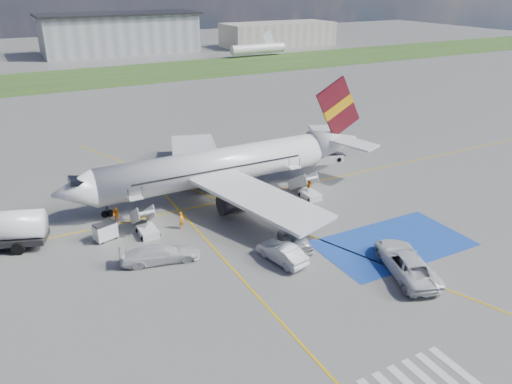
{
  "coord_description": "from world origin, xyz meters",
  "views": [
    {
      "loc": [
        -20.21,
        -33.7,
        22.54
      ],
      "look_at": [
        0.65,
        5.42,
        3.5
      ],
      "focal_mm": 35.0,
      "sensor_mm": 36.0,
      "label": 1
    }
  ],
  "objects_px": {
    "airliner": "(227,165)",
    "gpu_cart": "(105,232)",
    "van_white_b": "(160,251)",
    "van_white_a": "(406,259)",
    "belt_loader": "(324,158)",
    "car_silver_a": "(295,240)",
    "car_silver_b": "(282,253)"
  },
  "relations": [
    {
      "from": "car_silver_a",
      "to": "van_white_b",
      "type": "xyz_separation_m",
      "value": [
        -11.48,
        3.41,
        0.18
      ]
    },
    {
      "from": "car_silver_a",
      "to": "van_white_b",
      "type": "height_order",
      "value": "van_white_b"
    },
    {
      "from": "belt_loader",
      "to": "van_white_b",
      "type": "distance_m",
      "value": 31.14
    },
    {
      "from": "gpu_cart",
      "to": "belt_loader",
      "type": "distance_m",
      "value": 31.91
    },
    {
      "from": "belt_loader",
      "to": "car_silver_b",
      "type": "distance_m",
      "value": 26.7
    },
    {
      "from": "car_silver_a",
      "to": "van_white_a",
      "type": "relative_size",
      "value": 0.74
    },
    {
      "from": "gpu_cart",
      "to": "van_white_b",
      "type": "height_order",
      "value": "van_white_b"
    },
    {
      "from": "gpu_cart",
      "to": "van_white_b",
      "type": "bearing_deg",
      "value": -79.23
    },
    {
      "from": "car_silver_b",
      "to": "belt_loader",
      "type": "bearing_deg",
      "value": -144.3
    },
    {
      "from": "car_silver_a",
      "to": "van_white_b",
      "type": "bearing_deg",
      "value": -8.01
    },
    {
      "from": "airliner",
      "to": "gpu_cart",
      "type": "bearing_deg",
      "value": -162.26
    },
    {
      "from": "gpu_cart",
      "to": "car_silver_a",
      "type": "relative_size",
      "value": 0.48
    },
    {
      "from": "belt_loader",
      "to": "van_white_b",
      "type": "height_order",
      "value": "van_white_b"
    },
    {
      "from": "van_white_a",
      "to": "van_white_b",
      "type": "bearing_deg",
      "value": -12.97
    },
    {
      "from": "gpu_cart",
      "to": "van_white_b",
      "type": "distance_m",
      "value": 7.05
    },
    {
      "from": "belt_loader",
      "to": "van_white_a",
      "type": "height_order",
      "value": "van_white_a"
    },
    {
      "from": "belt_loader",
      "to": "car_silver_b",
      "type": "height_order",
      "value": "car_silver_b"
    },
    {
      "from": "car_silver_b",
      "to": "van_white_b",
      "type": "bearing_deg",
      "value": -39.03
    },
    {
      "from": "belt_loader",
      "to": "car_silver_b",
      "type": "bearing_deg",
      "value": -115.78
    },
    {
      "from": "gpu_cart",
      "to": "van_white_a",
      "type": "relative_size",
      "value": 0.36
    },
    {
      "from": "airliner",
      "to": "gpu_cart",
      "type": "height_order",
      "value": "airliner"
    },
    {
      "from": "belt_loader",
      "to": "car_silver_a",
      "type": "bearing_deg",
      "value": -114.31
    },
    {
      "from": "airliner",
      "to": "belt_loader",
      "type": "bearing_deg",
      "value": 12.82
    },
    {
      "from": "van_white_b",
      "to": "belt_loader",
      "type": "bearing_deg",
      "value": -49.25
    },
    {
      "from": "van_white_b",
      "to": "gpu_cart",
      "type": "bearing_deg",
      "value": 40.64
    },
    {
      "from": "gpu_cart",
      "to": "van_white_a",
      "type": "height_order",
      "value": "van_white_a"
    },
    {
      "from": "gpu_cart",
      "to": "belt_loader",
      "type": "relative_size",
      "value": 0.42
    },
    {
      "from": "belt_loader",
      "to": "van_white_b",
      "type": "xyz_separation_m",
      "value": [
        -27.5,
        -14.6,
        0.6
      ]
    },
    {
      "from": "belt_loader",
      "to": "van_white_a",
      "type": "xyz_separation_m",
      "value": [
        -10.03,
        -25.77,
        0.81
      ]
    },
    {
      "from": "gpu_cart",
      "to": "van_white_a",
      "type": "distance_m",
      "value": 27.09
    },
    {
      "from": "van_white_b",
      "to": "car_silver_b",
      "type": "bearing_deg",
      "value": -105.06
    },
    {
      "from": "airliner",
      "to": "gpu_cart",
      "type": "relative_size",
      "value": 16.04
    }
  ]
}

